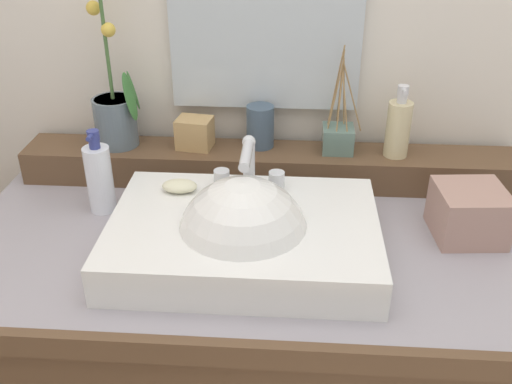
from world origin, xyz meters
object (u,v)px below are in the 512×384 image
Objects in this scene: reed_diffuser at (338,137)px; lotion_bottle at (99,177)px; potted_plant at (115,110)px; soap_dispenser at (398,127)px; sink_basin at (244,238)px; tumbler_cup at (260,126)px; soap_bar at (180,186)px; tissue_box at (469,213)px; trinket_box at (195,133)px.

reed_diffuser reaches higher than lotion_bottle.
soap_dispenser is (0.63, -0.01, -0.02)m from potted_plant.
soap_dispenser reaches higher than sink_basin.
potted_plant is 0.33m from tumbler_cup.
soap_dispenser is 0.65m from lotion_bottle.
tissue_box is at bearing 0.08° from soap_bar.
sink_basin reaches higher than trinket_box.
tissue_box is (0.57, -0.21, -0.06)m from trinket_box.
soap_dispenser is at bearing -6.54° from reed_diffuser.
sink_basin is at bearing -37.40° from soap_bar.
potted_plant is at bearing 130.64° from soap_bar.
sink_basin is at bearing -120.25° from reed_diffuser.
tissue_box is at bearing -28.20° from tumbler_cup.
tumbler_cup is 0.37m from lotion_bottle.
potted_plant reaches higher than tissue_box.
sink_basin is at bearing -135.95° from soap_dispenser.
potted_plant is 0.51m from reed_diffuser.
tissue_box is (0.12, -0.20, -0.09)m from soap_dispenser.
soap_dispenser is at bearing 23.95° from soap_bar.
lotion_bottle is (-0.32, -0.18, -0.05)m from tumbler_cup.
tumbler_cup is (0.33, 0.01, -0.04)m from potted_plant.
reed_diffuser is (0.50, 0.00, -0.05)m from potted_plant.
reed_diffuser is (-0.13, 0.01, -0.03)m from soap_dispenser.
tumbler_cup is 0.49m from tissue_box.
soap_bar is 0.21m from trinket_box.
trinket_box is (-0.32, -0.00, 0.00)m from reed_diffuser.
tumbler_cup is 0.53× the size of lotion_bottle.
reed_diffuser is 0.33m from tissue_box.
tissue_box is (0.25, -0.21, -0.06)m from reed_diffuser.
sink_basin reaches higher than tumbler_cup.
reed_diffuser reaches higher than tumbler_cup.
tissue_box is (0.57, 0.00, -0.04)m from soap_bar.
sink_basin is at bearing -91.65° from tumbler_cup.
reed_diffuser reaches higher than tissue_box.
potted_plant is 5.18× the size of trinket_box.
soap_bar is 0.29× the size of reed_diffuser.
potted_plant reaches higher than lotion_bottle.
soap_bar is at bearing -146.30° from reed_diffuser.
reed_diffuser is at bearing 173.46° from soap_dispenser.
tumbler_cup is 1.25× the size of trinket_box.
soap_dispenser reaches higher than tumbler_cup.
tumbler_cup reaches higher than tissue_box.
potted_plant is (-0.18, 0.21, 0.07)m from soap_bar.
soap_dispenser is at bearing -1.19° from potted_plant.
tumbler_cup is 0.40× the size of reed_diffuser.
sink_basin reaches higher than soap_bar.
soap_bar is 0.17× the size of potted_plant.
soap_bar is 0.72× the size of tumbler_cup.
potted_plant reaches higher than sink_basin.
tissue_box is at bearing 13.60° from sink_basin.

